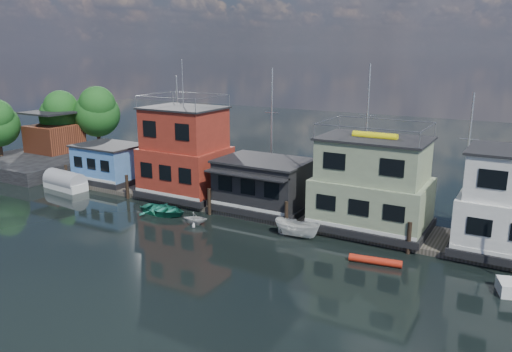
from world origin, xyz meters
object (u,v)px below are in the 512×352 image
Objects in this scene: houseboat_blue at (109,163)px; houseboat_dark at (263,184)px; houseboat_green at (372,185)px; dinghy_white at (195,218)px; houseboat_red at (185,154)px; motorboat at (297,229)px; red_kayak at (375,261)px; tarp_runabout at (65,182)px; dinghy_teal at (164,210)px.

houseboat_blue is 0.86× the size of houseboat_dark.
houseboat_green is 13.55m from dinghy_white.
houseboat_red reaches higher than dinghy_white.
red_kayak is at bearing -103.12° from motorboat.
houseboat_red reaches higher than houseboat_green.
houseboat_green is (17.00, 0.00, -0.55)m from houseboat_red.
houseboat_blue is at bearing 50.28° from dinghy_white.
houseboat_red is 2.43× the size of tarp_runabout.
motorboat reaches higher than red_kayak.
houseboat_blue is 17.50m from houseboat_dark.
houseboat_blue reaches higher than dinghy_teal.
houseboat_green is at bearing -44.71° from motorboat.
houseboat_green is 2.57× the size of red_kayak.
houseboat_dark is 2.07× the size of motorboat.
red_kayak is 6.47m from motorboat.
motorboat is (8.02, 1.41, 0.18)m from dinghy_white.
red_kayak is 0.80× the size of dinghy_teal.
houseboat_blue is 22.78m from motorboat.
motorboat reaches higher than dinghy_white.
houseboat_blue is at bearing 82.33° from motorboat.
houseboat_dark is 2.27× the size of red_kayak.
houseboat_dark is at bearing -50.33° from dinghy_white.
tarp_runabout is at bearing -164.17° from houseboat_red.
red_kayak is 14.25m from dinghy_white.
houseboat_red is 6.08m from dinghy_teal.
houseboat_red is 17.01m from houseboat_green.
houseboat_dark is at bearing -57.67° from dinghy_teal.
houseboat_blue is 1.31× the size of tarp_runabout.
tarp_runabout is 1.37× the size of motorboat.
houseboat_blue is at bearing -180.00° from houseboat_green.
houseboat_dark is 12.62m from red_kayak.
houseboat_blue is at bearing -180.00° from houseboat_red.
houseboat_red is (9.50, 0.00, 1.90)m from houseboat_blue.
houseboat_red reaches higher than motorboat.
houseboat_green is at bearing -75.79° from dinghy_teal.
houseboat_dark reaches higher than motorboat.
dinghy_white is at bearing 102.06° from motorboat.
houseboat_dark is 8.42m from dinghy_teal.
houseboat_dark is (17.50, -0.02, 0.21)m from houseboat_blue.
motorboat is at bearing -37.96° from houseboat_dark.
tarp_runabout is at bearing 64.12° from dinghy_white.
dinghy_white is 17.02m from tarp_runabout.
dinghy_white is 0.54× the size of motorboat.
houseboat_red is 1.60× the size of houseboat_dark.
dinghy_teal reaches higher than red_kayak.
houseboat_green is (9.00, 0.02, 1.13)m from houseboat_dark.
houseboat_dark is at bearing 54.11° from motorboat.
tarp_runabout is at bearing 82.22° from dinghy_teal.
houseboat_red is 6.14× the size of dinghy_white.
houseboat_green is at bearing 102.39° from red_kayak.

